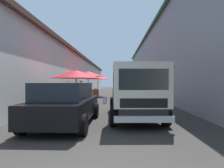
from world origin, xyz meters
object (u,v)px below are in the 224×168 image
object	(u,v)px
hatchback_car	(66,104)
delivery_truck	(137,94)
fruit_stall_far_left	(130,79)
vendor_by_crates	(81,90)
fruit_stall_near_right	(77,79)
plastic_stool	(105,99)
fruit_stall_mid_lane	(133,79)
fruit_stall_near_left	(88,77)
fruit_stall_far_right	(98,78)

from	to	relation	value
hatchback_car	delivery_truck	xyz separation A→B (m)	(0.56, -2.49, 0.30)
fruit_stall_far_left	vendor_by_crates	xyz separation A→B (m)	(-3.50, 3.59, -0.81)
fruit_stall_near_right	plastic_stool	world-z (taller)	fruit_stall_near_right
hatchback_car	plastic_stool	bearing A→B (deg)	-7.74
fruit_stall_near_right	hatchback_car	world-z (taller)	fruit_stall_near_right
delivery_truck	plastic_stool	bearing A→B (deg)	14.93
fruit_stall_far_left	hatchback_car	world-z (taller)	fruit_stall_far_left
fruit_stall_mid_lane	hatchback_car	size ratio (longest dim) A/B	0.68
fruit_stall_near_left	fruit_stall_far_left	size ratio (longest dim) A/B	1.03
hatchback_car	vendor_by_crates	world-z (taller)	vendor_by_crates
fruit_stall_near_left	hatchback_car	distance (m)	8.61
fruit_stall_far_right	plastic_stool	size ratio (longest dim) A/B	5.91
fruit_stall_far_right	hatchback_car	bearing A→B (deg)	-178.62
fruit_stall_mid_lane	hatchback_car	bearing A→B (deg)	166.79
vendor_by_crates	fruit_stall_near_left	bearing A→B (deg)	-4.41
plastic_stool	fruit_stall_near_right	bearing A→B (deg)	164.85
fruit_stall_far_right	delivery_truck	size ratio (longest dim) A/B	0.52
fruit_stall_mid_lane	delivery_truck	size ratio (longest dim) A/B	0.53
fruit_stall_near_left	plastic_stool	distance (m)	2.93
fruit_stall_mid_lane	hatchback_car	distance (m)	15.69
fruit_stall_near_right	fruit_stall_far_left	size ratio (longest dim) A/B	1.03
vendor_by_crates	plastic_stool	world-z (taller)	vendor_by_crates
fruit_stall_far_left	fruit_stall_far_right	bearing A→B (deg)	48.99
fruit_stall_mid_lane	fruit_stall_far_right	size ratio (longest dim) A/B	1.03
vendor_by_crates	fruit_stall_far_right	bearing A→B (deg)	-4.14
fruit_stall_near_right	vendor_by_crates	xyz separation A→B (m)	(3.87, 0.57, -0.65)
delivery_truck	vendor_by_crates	world-z (taller)	delivery_truck
fruit_stall_near_left	fruit_stall_mid_lane	bearing A→B (deg)	-31.79
fruit_stall_near_left	fruit_stall_far_left	distance (m)	3.72
fruit_stall_far_right	fruit_stall_mid_lane	bearing A→B (deg)	-56.51
fruit_stall_near_right	vendor_by_crates	distance (m)	3.96
fruit_stall_far_left	vendor_by_crates	world-z (taller)	fruit_stall_far_left
fruit_stall_mid_lane	fruit_stall_far_right	xyz separation A→B (m)	(-2.57, 3.88, 0.03)
fruit_stall_mid_lane	fruit_stall_far_right	distance (m)	4.65
fruit_stall_mid_lane	fruit_stall_far_right	world-z (taller)	fruit_stall_mid_lane
fruit_stall_near_left	delivery_truck	distance (m)	8.57
vendor_by_crates	plastic_stool	xyz separation A→B (m)	(0.12, -1.65, -0.63)
fruit_stall_far_left	fruit_stall_far_right	xyz separation A→B (m)	(2.73, 3.14, 0.11)
fruit_stall_near_right	fruit_stall_far_left	xyz separation A→B (m)	(7.37, -3.03, 0.15)
fruit_stall_mid_lane	vendor_by_crates	size ratio (longest dim) A/B	1.61
fruit_stall_far_right	plastic_stool	distance (m)	6.42
fruit_stall_mid_lane	plastic_stool	xyz separation A→B (m)	(-8.68, 2.69, -1.52)
fruit_stall_near_right	fruit_stall_mid_lane	world-z (taller)	fruit_stall_mid_lane
fruit_stall_near_right	hatchback_car	bearing A→B (deg)	-175.82
vendor_by_crates	plastic_stool	size ratio (longest dim) A/B	3.80
vendor_by_crates	fruit_stall_far_left	bearing A→B (deg)	-45.77
fruit_stall_far_right	plastic_stool	world-z (taller)	fruit_stall_far_right
fruit_stall_near_right	hatchback_car	size ratio (longest dim) A/B	0.62
fruit_stall_far_right	hatchback_car	size ratio (longest dim) A/B	0.66
fruit_stall_far_left	vendor_by_crates	distance (m)	5.08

